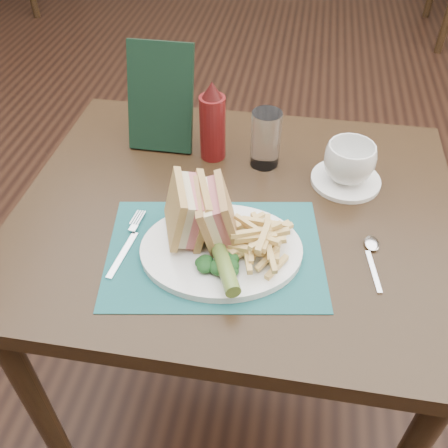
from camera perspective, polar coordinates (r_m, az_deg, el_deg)
name	(u,v)px	position (r m, az deg, el deg)	size (l,w,h in m)	color
floor	(253,270)	(1.91, 3.30, -5.21)	(7.00, 7.00, 0.00)	black
table_main	(234,316)	(1.30, 1.18, -10.48)	(0.90, 0.75, 0.75)	black
placemat	(215,252)	(0.93, -1.07, -3.23)	(0.40, 0.28, 0.00)	#1A5354
plate	(221,250)	(0.92, -0.31, -2.95)	(0.30, 0.24, 0.01)	white
sandwich_half_a	(175,211)	(0.91, -5.57, 1.46)	(0.06, 0.12, 0.11)	tan
sandwich_half_b	(205,214)	(0.90, -2.24, 1.11)	(0.06, 0.11, 0.10)	tan
kale_garnish	(221,262)	(0.88, -0.33, -4.36)	(0.11, 0.08, 0.03)	#143718
pickle_spear	(225,267)	(0.86, 0.09, -4.89)	(0.03, 0.03, 0.12)	#4F6C29
fries_pile	(257,236)	(0.90, 3.85, -1.39)	(0.18, 0.20, 0.06)	#DAB96D
fork	(127,242)	(0.96, -10.99, -2.01)	(0.03, 0.17, 0.01)	silver
spoon	(373,260)	(0.95, 16.68, -3.97)	(0.03, 0.15, 0.01)	silver
saucer	(345,180)	(1.12, 13.72, 4.88)	(0.15, 0.15, 0.01)	white
coffee_cup	(349,162)	(1.09, 14.12, 6.84)	(0.11, 0.11, 0.09)	white
drinking_glass	(266,139)	(1.11, 4.78, 9.66)	(0.07, 0.07, 0.13)	white
ketchup_bottle	(212,121)	(1.12, -1.32, 11.71)	(0.06, 0.06, 0.19)	#530E0F
check_presenter	(160,98)	(1.16, -7.27, 14.11)	(0.15, 0.02, 0.24)	black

